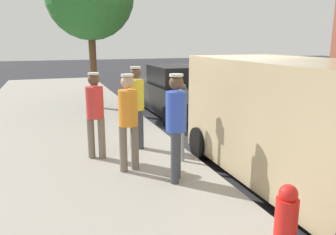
% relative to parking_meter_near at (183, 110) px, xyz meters
% --- Properties ---
extents(ground_plane, '(80.00, 80.00, 0.00)m').
position_rel_parking_meter_near_xyz_m(ground_plane, '(-1.35, -0.39, -1.18)').
color(ground_plane, '#2D2D33').
extents(sidewalk_slab, '(5.00, 32.00, 0.15)m').
position_rel_parking_meter_near_xyz_m(sidewalk_slab, '(2.15, -0.39, -1.11)').
color(sidewalk_slab, '#9E998E').
rests_on(sidewalk_slab, ground).
extents(parking_meter_near, '(0.14, 0.18, 1.52)m').
position_rel_parking_meter_near_xyz_m(parking_meter_near, '(0.00, 0.00, 0.00)').
color(parking_meter_near, gray).
rests_on(parking_meter_near, sidewalk_slab).
extents(pedestrian_in_blue, '(0.34, 0.34, 1.80)m').
position_rel_parking_meter_near_xyz_m(pedestrian_in_blue, '(0.45, 0.83, 0.01)').
color(pedestrian_in_blue, '#383D47').
rests_on(pedestrian_in_blue, sidewalk_slab).
extents(pedestrian_in_orange, '(0.36, 0.34, 1.75)m').
position_rel_parking_meter_near_xyz_m(pedestrian_in_orange, '(1.08, 0.12, -0.02)').
color(pedestrian_in_orange, '#726656').
rests_on(pedestrian_in_orange, sidewalk_slab).
extents(pedestrian_in_red, '(0.34, 0.34, 1.71)m').
position_rel_parking_meter_near_xyz_m(pedestrian_in_red, '(1.55, -0.75, -0.05)').
color(pedestrian_in_red, '#726656').
rests_on(pedestrian_in_red, sidewalk_slab).
extents(pedestrian_in_yellow, '(0.34, 0.34, 1.78)m').
position_rel_parking_meter_near_xyz_m(pedestrian_in_yellow, '(0.63, -1.13, -0.00)').
color(pedestrian_in_yellow, '#383D47').
rests_on(pedestrian_in_yellow, sidewalk_slab).
extents(parked_van, '(2.16, 5.22, 2.15)m').
position_rel_parking_meter_near_xyz_m(parked_van, '(-1.50, 1.63, -0.03)').
color(parked_van, tan).
rests_on(parked_van, ground).
extents(parked_sedan_behind, '(1.98, 4.42, 1.65)m').
position_rel_parking_meter_near_xyz_m(parked_sedan_behind, '(-1.69, -4.84, -0.43)').
color(parked_sedan_behind, black).
rests_on(parked_sedan_behind, ground).
extents(fire_hydrant, '(0.24, 0.24, 0.86)m').
position_rel_parking_meter_near_xyz_m(fire_hydrant, '(0.10, 3.19, -0.61)').
color(fire_hydrant, red).
rests_on(fire_hydrant, sidewalk_slab).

